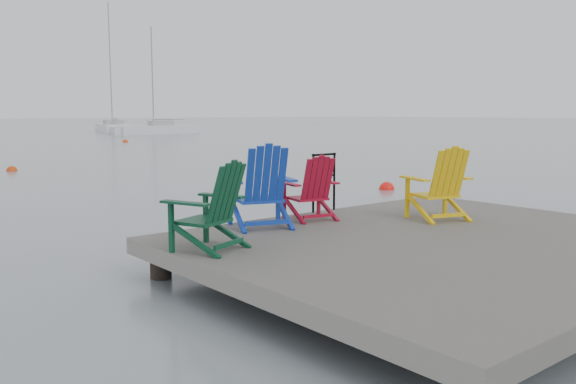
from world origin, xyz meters
TOP-DOWN VIEW (x-y plane):
  - ground at (0.00, 0.00)m, footprint 400.00×400.00m
  - dock at (0.00, 0.00)m, footprint 6.00×5.00m
  - handrail at (0.25, 2.45)m, footprint 0.48×0.04m
  - chair_green at (-2.55, 1.23)m, footprint 0.95×0.91m
  - chair_blue at (-1.32, 1.96)m, footprint 1.05×1.00m
  - chair_red at (-0.42, 1.98)m, footprint 0.83×0.78m
  - chair_yellow at (1.00, 0.83)m, footprint 0.98×0.94m
  - sailboat_mid at (19.90, 55.64)m, footprint 5.11×10.12m
  - sailboat_far at (20.62, 47.26)m, footprint 7.29×2.48m
  - buoy_a at (6.03, 6.25)m, footprint 0.41×0.41m
  - buoy_b at (-0.19, 17.92)m, footprint 0.36×0.36m
  - buoy_c at (11.73, 34.86)m, footprint 0.37×0.37m

SIDE VIEW (x-z plane):
  - ground at x=0.00m, z-range 0.00..0.00m
  - buoy_a at x=6.03m, z-range -0.20..0.20m
  - buoy_b at x=-0.19m, z-range -0.18..0.18m
  - buoy_c at x=11.73m, z-range -0.19..0.19m
  - dock at x=0.00m, z-range -0.35..1.05m
  - sailboat_mid at x=19.90m, z-range -6.32..7.03m
  - sailboat_far at x=20.62m, z-range -4.67..5.38m
  - chair_red at x=-0.42m, z-range 0.50..1.42m
  - chair_green at x=-2.55m, z-range 0.50..1.49m
  - chair_yellow at x=1.00m, z-range 0.50..1.54m
  - handrail at x=0.25m, z-range 0.59..1.49m
  - chair_blue at x=-1.32m, z-range 0.50..1.60m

